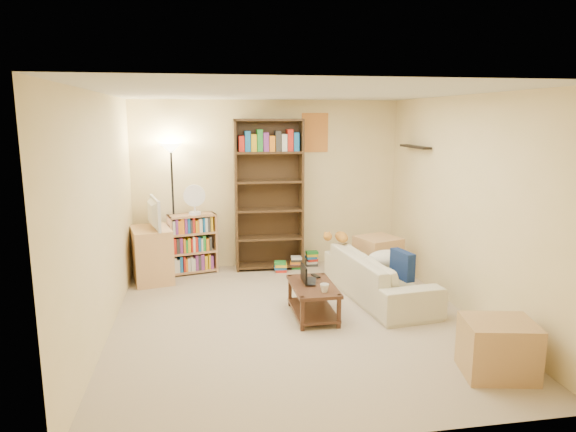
{
  "coord_description": "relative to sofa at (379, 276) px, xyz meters",
  "views": [
    {
      "loc": [
        -0.98,
        -5.4,
        2.25
      ],
      "look_at": [
        0.05,
        0.73,
        1.05
      ],
      "focal_mm": 32.0,
      "sensor_mm": 36.0,
      "label": 1
    }
  ],
  "objects": [
    {
      "name": "end_cabinet",
      "position": [
        0.36,
        -2.08,
        -0.03
      ],
      "size": [
        0.69,
        0.61,
        0.5
      ],
      "primitive_type": "cube",
      "rotation": [
        0.0,
        0.0,
        -0.2
      ],
      "color": "tan",
      "rests_on": "ground"
    },
    {
      "name": "television",
      "position": [
        -2.88,
        1.16,
        0.68
      ],
      "size": [
        0.78,
        0.41,
        0.42
      ],
      "primitive_type": "imported",
      "rotation": [
        0.0,
        0.0,
        1.79
      ],
      "color": "black",
      "rests_on": "tv_stand"
    },
    {
      "name": "side_table",
      "position": [
        0.24,
        0.74,
        0.02
      ],
      "size": [
        0.66,
        0.66,
        0.6
      ],
      "primitive_type": "cube",
      "rotation": [
        0.0,
        0.0,
        0.33
      ],
      "color": "tan",
      "rests_on": "ground"
    },
    {
      "name": "tv_stand",
      "position": [
        -2.88,
        1.16,
        0.09
      ],
      "size": [
        0.64,
        0.79,
        0.75
      ],
      "primitive_type": "cube",
      "rotation": [
        0.0,
        0.0,
        0.22
      ],
      "color": "tan",
      "rests_on": "ground"
    },
    {
      "name": "room",
      "position": [
        -1.18,
        -0.53,
        1.34
      ],
      "size": [
        4.5,
        4.54,
        2.52
      ],
      "color": "#C6B794",
      "rests_on": "ground"
    },
    {
      "name": "short_bookshelf",
      "position": [
        -2.33,
        1.45,
        0.16
      ],
      "size": [
        0.72,
        0.43,
        0.87
      ],
      "rotation": [
        0.0,
        0.0,
        0.24
      ],
      "color": "tan",
      "rests_on": "ground"
    },
    {
      "name": "laptop_screen",
      "position": [
        -1.05,
        -0.42,
        0.21
      ],
      "size": [
        0.01,
        0.28,
        0.19
      ],
      "primitive_type": "cube",
      "rotation": [
        0.0,
        0.0,
        0.0
      ],
      "color": "white",
      "rests_on": "laptop"
    },
    {
      "name": "book_stacks",
      "position": [
        -0.77,
        1.41,
        -0.18
      ],
      "size": [
        0.71,
        0.39,
        0.23
      ],
      "color": "red",
      "rests_on": "ground"
    },
    {
      "name": "laptop",
      "position": [
        -0.93,
        -0.42,
        0.11
      ],
      "size": [
        0.39,
        0.33,
        0.02
      ],
      "primitive_type": "imported",
      "rotation": [
        0.0,
        0.0,
        1.34
      ],
      "color": "black",
      "rests_on": "coffee_table"
    },
    {
      "name": "navy_pillow",
      "position": [
        0.14,
        -0.4,
        0.26
      ],
      "size": [
        0.19,
        0.38,
        0.33
      ],
      "primitive_type": "cube",
      "rotation": [
        0.0,
        0.0,
        1.79
      ],
      "color": "navy",
      "rests_on": "sofa"
    },
    {
      "name": "tv_remote",
      "position": [
        -0.86,
        -0.2,
        0.11
      ],
      "size": [
        0.09,
        0.16,
        0.02
      ],
      "primitive_type": "cube",
      "rotation": [
        0.0,
        0.0,
        0.3
      ],
      "color": "black",
      "rests_on": "coffee_table"
    },
    {
      "name": "cream_blanket",
      "position": [
        0.13,
        0.06,
        0.2
      ],
      "size": [
        0.52,
        0.37,
        0.22
      ],
      "primitive_type": "ellipsoid",
      "color": "silver",
      "rests_on": "sofa"
    },
    {
      "name": "mug",
      "position": [
        -0.89,
        -0.75,
        0.15
      ],
      "size": [
        0.15,
        0.15,
        0.09
      ],
      "primitive_type": "imported",
      "rotation": [
        0.0,
        0.0,
        -0.27
      ],
      "color": "white",
      "rests_on": "coffee_table"
    },
    {
      "name": "coffee_table",
      "position": [
        -0.96,
        -0.49,
        -0.04
      ],
      "size": [
        0.48,
        0.86,
        0.38
      ],
      "rotation": [
        0.0,
        0.0,
        0.0
      ],
      "color": "#48291B",
      "rests_on": "ground"
    },
    {
      "name": "desk_fan",
      "position": [
        -2.28,
        1.41,
        0.83
      ],
      "size": [
        0.31,
        0.17,
        0.44
      ],
      "color": "white",
      "rests_on": "short_bookshelf"
    },
    {
      "name": "tall_bookshelf",
      "position": [
        -1.2,
        1.49,
        0.9
      ],
      "size": [
        1.01,
        0.36,
        2.23
      ],
      "rotation": [
        0.0,
        0.0,
        -0.03
      ],
      "color": "#44301A",
      "rests_on": "ground"
    },
    {
      "name": "sofa",
      "position": [
        0.0,
        0.0,
        0.0
      ],
      "size": [
        2.09,
        1.2,
        0.56
      ],
      "primitive_type": "imported",
      "rotation": [
        0.0,
        0.0,
        1.69
      ],
      "color": "beige",
      "rests_on": "ground"
    },
    {
      "name": "tabby_cat",
      "position": [
        -0.33,
        0.7,
        0.36
      ],
      "size": [
        0.44,
        0.2,
        0.15
      ],
      "color": "orange",
      "rests_on": "sofa"
    },
    {
      "name": "floor_lamp",
      "position": [
        -2.58,
        1.51,
        1.23
      ],
      "size": [
        0.32,
        0.32,
        1.89
      ],
      "color": "black",
      "rests_on": "ground"
    }
  ]
}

